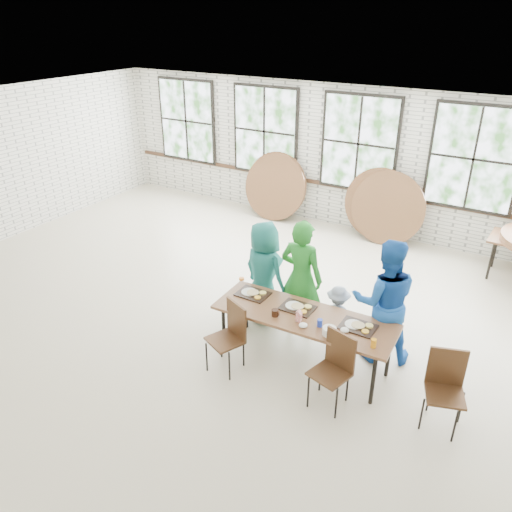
% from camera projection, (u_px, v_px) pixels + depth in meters
% --- Properties ---
extents(room, '(12.00, 12.00, 12.00)m').
position_uv_depth(room, '(359.00, 146.00, 10.11)').
color(room, beige).
rests_on(room, ground).
extents(dining_table, '(2.43, 0.90, 0.74)m').
position_uv_depth(dining_table, '(304.00, 319.00, 6.52)').
color(dining_table, brown).
rests_on(dining_table, ground).
extents(chair_near_left, '(0.55, 0.54, 0.95)m').
position_uv_depth(chair_near_left, '(231.00, 331.00, 6.50)').
color(chair_near_left, '#452A17').
rests_on(chair_near_left, ground).
extents(chair_near_right, '(0.51, 0.50, 0.95)m').
position_uv_depth(chair_near_right, '(335.00, 363.00, 5.90)').
color(chair_near_right, '#452A17').
rests_on(chair_near_right, ground).
extents(chair_spare, '(0.53, 0.52, 0.95)m').
position_uv_depth(chair_spare, '(445.00, 382.00, 5.61)').
color(chair_spare, '#452A17').
rests_on(chair_spare, ground).
extents(adult_teal, '(0.90, 0.71, 1.60)m').
position_uv_depth(adult_teal, '(264.00, 272.00, 7.43)').
color(adult_teal, '#1D6E6D').
rests_on(adult_teal, ground).
extents(adult_green, '(0.65, 0.43, 1.77)m').
position_uv_depth(adult_green, '(301.00, 278.00, 7.11)').
color(adult_green, '#207924').
rests_on(adult_green, ground).
extents(toddler, '(0.64, 0.46, 0.90)m').
position_uv_depth(toddler, '(337.00, 315.00, 7.03)').
color(toddler, '#152B43').
rests_on(toddler, ground).
extents(adult_blue, '(1.05, 0.96, 1.76)m').
position_uv_depth(adult_blue, '(384.00, 301.00, 6.55)').
color(adult_blue, '#1954B1').
rests_on(adult_blue, ground).
extents(tabletop_clutter, '(2.10, 0.58, 0.11)m').
position_uv_depth(tabletop_clutter, '(310.00, 317.00, 6.43)').
color(tabletop_clutter, black).
rests_on(tabletop_clutter, dining_table).
extents(round_tops_leaning, '(4.11, 0.50, 1.49)m').
position_uv_depth(round_tops_leaning, '(327.00, 196.00, 10.66)').
color(round_tops_leaning, brown).
rests_on(round_tops_leaning, ground).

